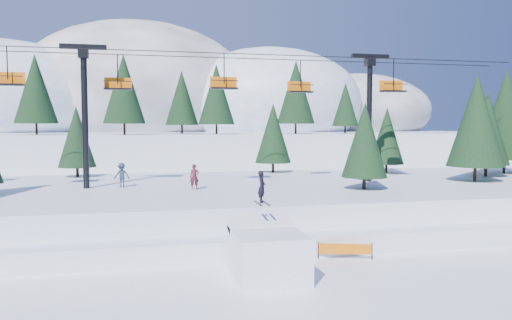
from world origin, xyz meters
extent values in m
plane|color=white|center=(0.00, 0.00, 0.00)|extent=(160.00, 160.00, 0.00)
cube|color=white|center=(0.00, 18.00, 1.25)|extent=(70.00, 22.00, 2.50)
cube|color=white|center=(0.00, 8.00, 0.55)|extent=(70.00, 6.00, 1.10)
cube|color=white|center=(0.00, 68.00, 3.00)|extent=(110.00, 60.00, 6.00)
ellipsoid|color=white|center=(-28.00, 72.00, 11.45)|extent=(36.00, 32.40, 19.80)
ellipsoid|color=#605B59|center=(-6.00, 78.00, 13.26)|extent=(44.00, 39.60, 26.40)
ellipsoid|color=white|center=(18.00, 70.00, 11.42)|extent=(34.00, 30.60, 19.72)
ellipsoid|color=#605B59|center=(38.00, 76.00, 10.12)|extent=(30.00, 27.00, 15.00)
cylinder|color=black|center=(-7.02, 39.53, 6.64)|extent=(0.26, 0.26, 1.29)
cone|color=#1D3F1D|center=(-7.02, 39.53, 11.23)|extent=(4.77, 4.77, 7.89)
cylinder|color=black|center=(3.99, 42.09, 6.61)|extent=(0.26, 0.26, 1.21)
cone|color=#1D3F1D|center=(3.99, 42.09, 10.93)|extent=(4.50, 4.50, 7.45)
cylinder|color=black|center=(14.10, 41.50, 6.65)|extent=(0.26, 0.26, 1.31)
cone|color=#1D3F1D|center=(14.10, 41.50, 11.32)|extent=(4.86, 4.86, 8.03)
cylinder|color=black|center=(-17.05, 42.77, 6.65)|extent=(0.26, 0.26, 1.31)
cone|color=#1D3F1D|center=(-17.05, 42.77, 11.32)|extent=(4.85, 4.85, 8.02)
cylinder|color=black|center=(22.00, 44.21, 6.48)|extent=(0.26, 0.26, 0.97)
cone|color=#1D3F1D|center=(22.00, 44.21, 9.94)|extent=(3.59, 3.59, 5.94)
cylinder|color=black|center=(-0.03, 45.26, 6.57)|extent=(0.26, 0.26, 1.14)
cone|color=#1D3F1D|center=(-0.03, 45.26, 10.63)|extent=(4.22, 4.22, 6.98)
cube|color=white|center=(0.57, 2.36, 1.07)|extent=(3.15, 3.90, 2.13)
cube|color=white|center=(0.57, 4.03, 2.18)|extent=(3.15, 1.36, 0.76)
imported|color=black|center=(0.67, 3.96, 4.02)|extent=(0.56, 0.67, 1.57)
cube|color=black|center=(0.47, 3.96, 3.22)|extent=(0.11, 1.65, 0.03)
cube|color=black|center=(0.87, 3.96, 3.22)|extent=(0.11, 1.65, 0.03)
cylinder|color=black|center=(-9.00, 18.00, 7.50)|extent=(0.44, 0.44, 10.00)
cube|color=black|center=(-9.00, 18.00, 12.60)|extent=(3.20, 0.35, 0.35)
cube|color=black|center=(-9.00, 18.00, 12.15)|extent=(0.70, 0.70, 0.70)
cylinder|color=black|center=(13.00, 18.00, 7.50)|extent=(0.44, 0.44, 10.00)
cube|color=black|center=(13.00, 18.00, 12.60)|extent=(3.20, 0.35, 0.35)
cube|color=black|center=(13.00, 18.00, 12.15)|extent=(0.70, 0.70, 0.70)
cylinder|color=black|center=(2.00, 16.80, 12.30)|extent=(46.00, 0.06, 0.06)
cylinder|color=black|center=(2.00, 19.20, 12.30)|extent=(46.00, 0.06, 0.06)
cylinder|color=black|center=(-13.72, 16.80, 11.20)|extent=(0.08, 0.08, 2.20)
cube|color=black|center=(-13.72, 16.80, 9.75)|extent=(2.00, 0.75, 0.12)
cube|color=orange|center=(-13.72, 17.18, 10.20)|extent=(2.00, 0.10, 0.85)
cylinder|color=black|center=(-13.72, 16.45, 10.30)|extent=(2.00, 0.06, 0.06)
cylinder|color=black|center=(-6.73, 19.20, 11.20)|extent=(0.08, 0.08, 2.20)
cube|color=black|center=(-6.73, 19.20, 9.75)|extent=(2.00, 0.75, 0.12)
cube|color=orange|center=(-6.73, 19.58, 10.20)|extent=(2.00, 0.10, 0.85)
cylinder|color=black|center=(-6.73, 18.85, 10.30)|extent=(2.00, 0.06, 0.06)
cylinder|color=black|center=(0.90, 16.80, 11.20)|extent=(0.08, 0.08, 2.20)
cube|color=black|center=(0.90, 16.80, 9.75)|extent=(2.00, 0.75, 0.12)
cube|color=orange|center=(0.90, 17.18, 10.20)|extent=(2.00, 0.10, 0.85)
cylinder|color=black|center=(0.90, 16.45, 10.30)|extent=(2.00, 0.06, 0.06)
cylinder|color=black|center=(7.52, 19.20, 11.20)|extent=(0.08, 0.08, 2.20)
cube|color=black|center=(7.52, 19.20, 9.75)|extent=(2.00, 0.75, 0.12)
cube|color=orange|center=(7.52, 19.58, 10.20)|extent=(2.00, 0.10, 0.85)
cylinder|color=black|center=(7.52, 18.85, 10.30)|extent=(2.00, 0.06, 0.06)
cylinder|color=black|center=(14.46, 16.80, 11.20)|extent=(0.08, 0.08, 2.20)
cube|color=black|center=(14.46, 16.80, 9.75)|extent=(2.00, 0.75, 0.12)
cube|color=orange|center=(14.46, 17.18, 10.20)|extent=(2.00, 0.10, 0.85)
cylinder|color=black|center=(14.46, 16.45, 10.30)|extent=(2.00, 0.06, 0.06)
cylinder|color=black|center=(21.44, 15.96, 3.11)|extent=(0.26, 0.26, 1.22)
cone|color=#1D3F1D|center=(21.44, 15.96, 7.46)|extent=(4.52, 4.52, 7.48)
cylinder|color=black|center=(24.98, 19.26, 3.03)|extent=(0.26, 0.26, 1.06)
cone|color=#1D3F1D|center=(24.98, 19.26, 6.80)|extent=(3.93, 3.93, 6.49)
cylinder|color=black|center=(28.67, 21.45, 3.19)|extent=(0.26, 0.26, 1.38)
cone|color=#1D3F1D|center=(28.67, 21.45, 8.13)|extent=(5.14, 5.14, 8.50)
cylinder|color=black|center=(17.76, 24.08, 2.94)|extent=(0.26, 0.26, 0.88)
cone|color=#1D3F1D|center=(17.76, 24.08, 6.07)|extent=(3.26, 3.26, 5.39)
cylinder|color=black|center=(-10.67, 26.73, 2.94)|extent=(0.26, 0.26, 0.88)
cone|color=#1D3F1D|center=(-10.67, 26.73, 6.07)|extent=(3.25, 3.25, 5.38)
cylinder|color=black|center=(7.36, 27.26, 2.97)|extent=(0.26, 0.26, 0.94)
cone|color=#1D3F1D|center=(7.36, 27.26, 6.33)|extent=(3.49, 3.49, 5.77)
cylinder|color=black|center=(10.37, 13.16, 2.93)|extent=(0.26, 0.26, 0.86)
cone|color=#1D3F1D|center=(10.37, 13.16, 6.02)|extent=(3.21, 3.21, 5.31)
imported|color=#1D3333|center=(12.93, 19.24, 3.44)|extent=(1.09, 0.99, 1.88)
imported|color=#232F47|center=(-6.53, 18.01, 3.40)|extent=(1.28, 0.91, 1.80)
imported|color=#4C1B21|center=(-1.46, 15.59, 3.40)|extent=(0.71, 0.52, 1.80)
cylinder|color=black|center=(3.96, 4.91, 0.45)|extent=(0.06, 0.06, 0.90)
cylinder|color=black|center=(6.65, 4.11, 0.45)|extent=(0.06, 0.06, 0.90)
cube|color=orange|center=(5.30, 4.51, 0.55)|extent=(2.70, 0.83, 0.55)
cylinder|color=black|center=(7.92, 5.22, 0.45)|extent=(0.06, 0.06, 0.90)
cylinder|color=black|center=(10.72, 5.17, 0.45)|extent=(0.06, 0.06, 0.90)
cube|color=orange|center=(9.32, 5.20, 0.55)|extent=(2.80, 0.09, 0.55)
camera|label=1|loc=(-4.97, -19.60, 6.98)|focal=35.00mm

